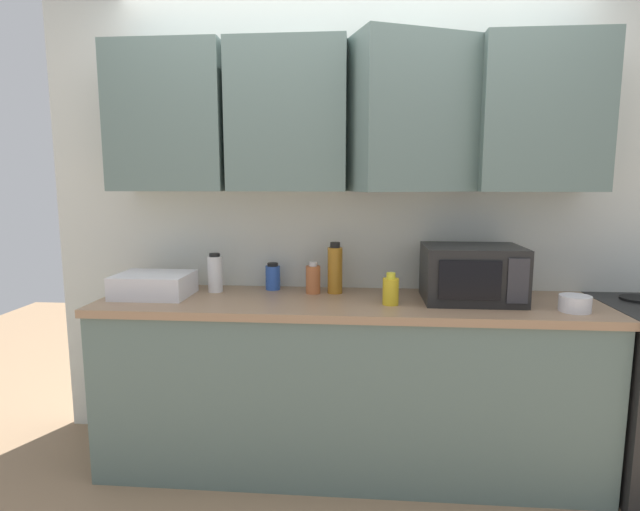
# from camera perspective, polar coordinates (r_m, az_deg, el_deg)

# --- Properties ---
(wall_back_with_cabinets) EXTENTS (3.41, 0.53, 2.60)m
(wall_back_with_cabinets) POSITION_cam_1_polar(r_m,az_deg,el_deg) (2.72, 3.37, 10.08)
(wall_back_with_cabinets) COLOR silver
(wall_back_with_cabinets) RESTS_ON ground_plane
(counter_run) EXTENTS (2.54, 0.63, 0.90)m
(counter_run) POSITION_cam_1_polar(r_m,az_deg,el_deg) (2.71, 3.03, -14.34)
(counter_run) COLOR slate
(counter_run) RESTS_ON ground_plane
(microwave) EXTENTS (0.48, 0.37, 0.28)m
(microwave) POSITION_cam_1_polar(r_m,az_deg,el_deg) (2.63, 16.94, -1.98)
(microwave) COLOR black
(microwave) RESTS_ON counter_run
(dish_rack) EXTENTS (0.38, 0.30, 0.12)m
(dish_rack) POSITION_cam_1_polar(r_m,az_deg,el_deg) (2.77, -18.42, -3.20)
(dish_rack) COLOR silver
(dish_rack) RESTS_ON counter_run
(bottle_blue_cleaner) EXTENTS (0.08, 0.08, 0.15)m
(bottle_blue_cleaner) POSITION_cam_1_polar(r_m,az_deg,el_deg) (2.80, -5.40, -2.44)
(bottle_blue_cleaner) COLOR #2D56B7
(bottle_blue_cleaner) RESTS_ON counter_run
(bottle_amber_vinegar) EXTENTS (0.08, 0.08, 0.28)m
(bottle_amber_vinegar) POSITION_cam_1_polar(r_m,az_deg,el_deg) (2.69, 1.72, -1.57)
(bottle_amber_vinegar) COLOR #AD701E
(bottle_amber_vinegar) RESTS_ON counter_run
(bottle_spice_jar) EXTENTS (0.08, 0.08, 0.17)m
(bottle_spice_jar) POSITION_cam_1_polar(r_m,az_deg,el_deg) (2.70, -0.80, -2.69)
(bottle_spice_jar) COLOR #BC6638
(bottle_spice_jar) RESTS_ON counter_run
(bottle_yellow_mustard) EXTENTS (0.08, 0.08, 0.16)m
(bottle_yellow_mustard) POSITION_cam_1_polar(r_m,az_deg,el_deg) (2.48, 8.06, -3.98)
(bottle_yellow_mustard) COLOR gold
(bottle_yellow_mustard) RESTS_ON counter_run
(bottle_white_jar) EXTENTS (0.08, 0.08, 0.21)m
(bottle_white_jar) POSITION_cam_1_polar(r_m,az_deg,el_deg) (2.79, -11.88, -2.00)
(bottle_white_jar) COLOR white
(bottle_white_jar) RESTS_ON counter_run
(bowl_ceramic_small) EXTENTS (0.14, 0.14, 0.08)m
(bowl_ceramic_small) POSITION_cam_1_polar(r_m,az_deg,el_deg) (2.61, 27.08, -4.90)
(bowl_ceramic_small) COLOR silver
(bowl_ceramic_small) RESTS_ON counter_run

